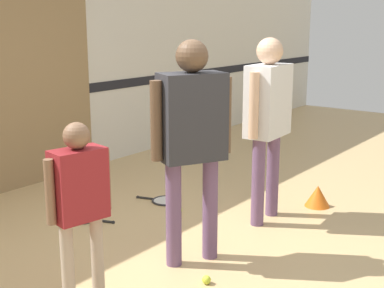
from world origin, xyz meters
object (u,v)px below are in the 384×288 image
at_px(person_student_left, 79,194).
at_px(racket_second_spare, 165,200).
at_px(tennis_ball_near_instructor, 206,280).
at_px(training_cone, 318,196).
at_px(racket_spare_on_floor, 84,219).
at_px(tennis_ball_stray_left, 179,210).
at_px(tennis_ball_by_spare_racket, 75,207).
at_px(person_student_right, 268,110).
at_px(person_instructor, 192,129).

distance_m(person_student_left, racket_second_spare, 2.23).
height_order(tennis_ball_near_instructor, training_cone, training_cone).
relative_size(racket_spare_on_floor, racket_second_spare, 0.95).
bearing_deg(tennis_ball_stray_left, training_cone, -44.31).
distance_m(tennis_ball_by_spare_racket, tennis_ball_stray_left, 1.05).
relative_size(person_student_right, training_cone, 6.67).
relative_size(racket_second_spare, tennis_ball_near_instructor, 8.02).
bearing_deg(racket_spare_on_floor, tennis_ball_by_spare_racket, 135.92).
bearing_deg(person_student_left, tennis_ball_by_spare_racket, 62.10).
height_order(person_instructor, racket_spare_on_floor, person_instructor).
relative_size(person_student_left, training_cone, 4.83).
relative_size(person_student_right, racket_second_spare, 3.27).
relative_size(person_student_right, tennis_ball_near_instructor, 26.19).
height_order(racket_second_spare, tennis_ball_by_spare_racket, tennis_ball_by_spare_racket).
distance_m(person_student_left, person_student_right, 2.12).
height_order(person_instructor, person_student_right, person_instructor).
bearing_deg(tennis_ball_near_instructor, racket_second_spare, 49.81).
xyz_separation_m(tennis_ball_stray_left, training_cone, (1.03, -1.01, 0.08)).
bearing_deg(training_cone, tennis_ball_stray_left, 135.69).
xyz_separation_m(person_student_right, tennis_ball_by_spare_racket, (-0.95, 1.64, -1.04)).
bearing_deg(tennis_ball_stray_left, person_student_left, -162.17).
bearing_deg(tennis_ball_by_spare_racket, racket_spare_on_floor, -114.25).
bearing_deg(tennis_ball_by_spare_racket, person_student_left, -128.53).
bearing_deg(racket_spare_on_floor, person_student_left, -61.05).
xyz_separation_m(racket_spare_on_floor, racket_second_spare, (0.88, -0.27, -0.00)).
distance_m(person_student_left, racket_spare_on_floor, 1.73).
bearing_deg(racket_spare_on_floor, person_instructor, -22.76).
distance_m(tennis_ball_near_instructor, training_cone, 2.04).
bearing_deg(racket_second_spare, person_student_left, 97.23).
bearing_deg(tennis_ball_near_instructor, racket_spare_on_floor, 79.43).
xyz_separation_m(person_instructor, tennis_ball_stray_left, (0.77, 0.75, -1.05)).
xyz_separation_m(racket_second_spare, tennis_ball_stray_left, (-0.18, -0.34, 0.02)).
bearing_deg(person_student_right, tennis_ball_near_instructor, 8.83).
height_order(person_instructor, tennis_ball_by_spare_racket, person_instructor).
distance_m(person_instructor, racket_spare_on_floor, 1.74).
relative_size(tennis_ball_near_instructor, tennis_ball_stray_left, 1.00).
relative_size(racket_second_spare, tennis_ball_by_spare_racket, 8.02).
bearing_deg(tennis_ball_stray_left, racket_second_spare, 61.71).
height_order(racket_spare_on_floor, tennis_ball_by_spare_racket, tennis_ball_by_spare_racket).
bearing_deg(person_student_left, tennis_ball_stray_left, 28.47).
relative_size(person_student_left, person_student_right, 0.72).
height_order(tennis_ball_near_instructor, tennis_ball_stray_left, same).
bearing_deg(person_student_right, training_cone, 155.57).
xyz_separation_m(tennis_ball_near_instructor, tennis_ball_stray_left, (1.01, 1.07, 0.00)).
distance_m(person_instructor, tennis_ball_stray_left, 1.50).
xyz_separation_m(racket_second_spare, tennis_ball_near_instructor, (-1.19, -1.41, 0.02)).
bearing_deg(training_cone, tennis_ball_by_spare_racket, 130.41).
height_order(person_student_left, racket_spare_on_floor, person_student_left).
height_order(tennis_ball_by_spare_racket, tennis_ball_stray_left, same).
bearing_deg(tennis_ball_near_instructor, person_instructor, 52.71).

